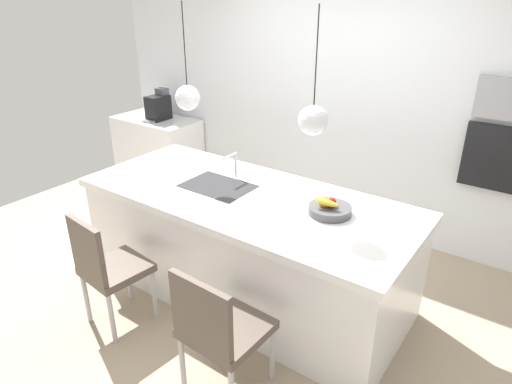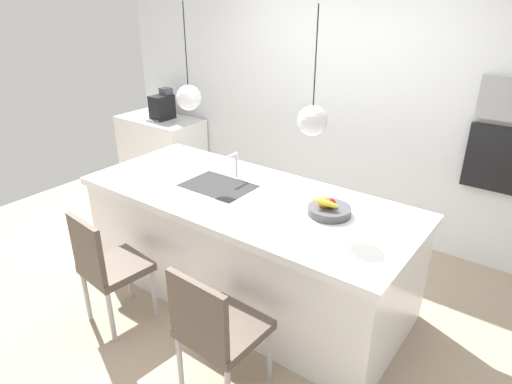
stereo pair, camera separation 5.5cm
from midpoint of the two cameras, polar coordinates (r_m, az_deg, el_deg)
The scene contains 14 objects.
floor at distance 3.95m, azimuth -1.61°, elevation -12.17°, with size 6.60×6.60×0.00m, color tan.
back_wall at distance 4.71m, azimuth 10.65°, elevation 11.10°, with size 6.00×0.10×2.60m, color white.
kitchen_island at distance 3.70m, azimuth -1.69°, elevation -6.60°, with size 2.67×1.13×0.89m.
sink_basin at distance 3.66m, azimuth -5.30°, elevation 0.68°, with size 0.56×0.40×0.02m, color #2D2D30.
faucet at distance 3.75m, azimuth -3.27°, elevation 3.81°, with size 0.02×0.17×0.22m.
fruit_bowl at distance 3.22m, azimuth 8.77°, elevation -2.08°, with size 0.31×0.31×0.15m.
side_counter at distance 6.08m, azimuth -12.52°, elevation 5.28°, with size 1.10×0.60×0.83m, color white.
coffee_machine at distance 5.87m, azimuth -12.52°, elevation 10.48°, with size 0.20×0.35×0.38m.
microwave at distance 4.19m, azimuth 29.37°, elevation 10.18°, with size 0.54×0.08×0.34m, color #9E9EA3.
oven at distance 4.32m, azimuth 28.01°, elevation 3.80°, with size 0.56×0.08×0.56m, color black.
chair_near at distance 3.48m, azimuth -18.76°, elevation -8.89°, with size 0.46×0.47×0.93m.
chair_middle at distance 2.83m, azimuth -5.33°, elevation -16.68°, with size 0.49×0.48×0.90m.
pendant_light_left at distance 3.62m, azimuth -9.09°, elevation 11.72°, with size 0.20×0.20×0.80m.
pendant_light_right at distance 2.97m, azimuth 6.71°, elevation 9.03°, with size 0.20×0.20×0.80m.
Camera 1 is at (1.91, -2.52, 2.36)m, focal length 31.59 mm.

